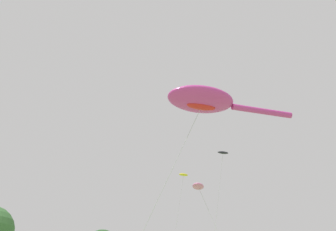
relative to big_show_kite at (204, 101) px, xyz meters
name	(u,v)px	position (x,y,z in m)	size (l,w,h in m)	color
big_show_kite	(204,101)	(0.00, 0.00, 0.00)	(10.71, 5.56, 12.87)	#CC3899
small_kite_box_yellow	(223,154)	(10.09, 6.81, 1.36)	(1.77, 3.13, 14.03)	black
small_kite_bird_shape	(183,176)	(8.94, 11.50, 0.01)	(2.67, 1.15, 12.57)	yellow
small_kite_streamer_purple	(198,187)	(1.54, 2.38, -4.82)	(1.42, 3.65, 7.65)	pink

